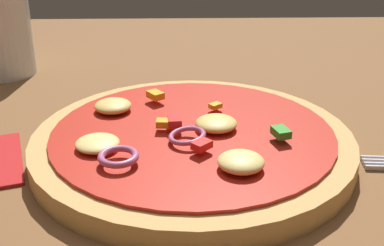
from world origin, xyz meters
The scene contains 3 objects.
dining_table centered at (0.00, 0.00, 0.02)m, with size 1.14×0.99×0.03m.
pizza centered at (0.04, -0.03, 0.04)m, with size 0.27×0.27×0.03m.
beer_glass centered at (-0.18, 0.19, 0.08)m, with size 0.08×0.08×0.10m.
Camera 1 is at (0.03, -0.41, 0.23)m, focal length 47.13 mm.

